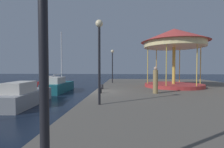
% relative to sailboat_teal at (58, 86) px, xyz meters
% --- Properties ---
extents(ground_plane, '(120.00, 120.00, 0.00)m').
position_rel_sailboat_teal_xyz_m(ground_plane, '(4.81, -5.00, -0.66)').
color(ground_plane, black).
extents(quay_dock, '(14.61, 29.61, 0.80)m').
position_rel_sailboat_teal_xyz_m(quay_dock, '(12.12, -5.00, -0.26)').
color(quay_dock, '#5B564F').
rests_on(quay_dock, ground).
extents(sailboat_teal, '(1.85, 5.13, 6.70)m').
position_rel_sailboat_teal_xyz_m(sailboat_teal, '(0.00, 0.00, 0.00)').
color(sailboat_teal, '#19606B').
rests_on(sailboat_teal, ground).
extents(motorboat_grey, '(2.04, 5.18, 1.66)m').
position_rel_sailboat_teal_xyz_m(motorboat_grey, '(0.20, -6.46, -0.02)').
color(motorboat_grey, gray).
rests_on(motorboat_grey, ground).
extents(motorboat_red, '(2.70, 5.52, 1.41)m').
position_rel_sailboat_teal_xyz_m(motorboat_red, '(-3.88, 6.50, -0.13)').
color(motorboat_red, maroon).
rests_on(motorboat_red, ground).
extents(carousel, '(6.18, 6.18, 5.49)m').
position_rel_sailboat_teal_xyz_m(carousel, '(11.80, -1.32, 4.23)').
color(carousel, '#B23333').
rests_on(carousel, quay_dock).
extents(lamp_post_mid_promenade, '(0.36, 0.36, 4.10)m').
position_rel_sailboat_teal_xyz_m(lamp_post_mid_promenade, '(5.90, -9.44, 2.96)').
color(lamp_post_mid_promenade, black).
rests_on(lamp_post_mid_promenade, quay_dock).
extents(lamp_post_far_end, '(0.36, 0.36, 3.96)m').
position_rel_sailboat_teal_xyz_m(lamp_post_far_end, '(5.72, 2.41, 2.88)').
color(lamp_post_far_end, black).
rests_on(lamp_post_far_end, quay_dock).
extents(bollard_north, '(0.24, 0.24, 0.40)m').
position_rel_sailboat_teal_xyz_m(bollard_north, '(5.24, -3.49, 0.34)').
color(bollard_north, '#2D2D33').
rests_on(bollard_north, quay_dock).
extents(bollard_center, '(0.24, 0.24, 0.40)m').
position_rel_sailboat_teal_xyz_m(bollard_center, '(5.41, -5.77, 0.34)').
color(bollard_center, '#2D2D33').
rests_on(bollard_center, quay_dock).
extents(person_near_carousel, '(0.34, 0.34, 1.88)m').
position_rel_sailboat_teal_xyz_m(person_near_carousel, '(9.31, -5.56, 1.03)').
color(person_near_carousel, '#937A4C').
rests_on(person_near_carousel, quay_dock).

